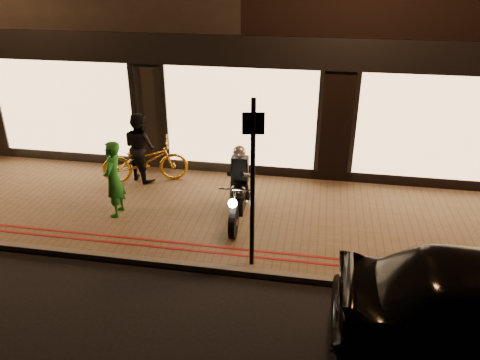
% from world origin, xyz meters
% --- Properties ---
extents(ground, '(90.00, 90.00, 0.00)m').
position_xyz_m(ground, '(0.00, 0.00, 0.00)').
color(ground, black).
rests_on(ground, ground).
extents(sidewalk, '(50.00, 4.00, 0.12)m').
position_xyz_m(sidewalk, '(0.00, 2.00, 0.06)').
color(sidewalk, brown).
rests_on(sidewalk, ground).
extents(kerb_stone, '(50.00, 0.14, 0.12)m').
position_xyz_m(kerb_stone, '(0.00, 0.05, 0.06)').
color(kerb_stone, '#59544C').
rests_on(kerb_stone, ground).
extents(red_kerb_lines, '(50.00, 0.26, 0.01)m').
position_xyz_m(red_kerb_lines, '(0.00, 0.55, 0.12)').
color(red_kerb_lines, maroon).
rests_on(red_kerb_lines, sidewalk).
extents(motorcycle, '(0.60, 1.94, 1.59)m').
position_xyz_m(motorcycle, '(0.36, 1.75, 0.73)').
color(motorcycle, black).
rests_on(motorcycle, sidewalk).
extents(sign_post, '(0.35, 0.09, 3.00)m').
position_xyz_m(sign_post, '(0.87, 0.25, 1.80)').
color(sign_post, black).
rests_on(sign_post, sidewalk).
extents(bicycle_gold, '(2.15, 1.33, 1.06)m').
position_xyz_m(bicycle_gold, '(-2.17, 3.18, 0.65)').
color(bicycle_gold, gold).
rests_on(bicycle_gold, sidewalk).
extents(person_green, '(0.43, 0.62, 1.63)m').
position_xyz_m(person_green, '(-2.20, 1.52, 0.93)').
color(person_green, '#1D6E1F').
rests_on(person_green, sidewalk).
extents(person_dark, '(1.02, 0.96, 1.67)m').
position_xyz_m(person_dark, '(-2.32, 3.28, 0.96)').
color(person_dark, black).
rests_on(person_dark, sidewalk).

